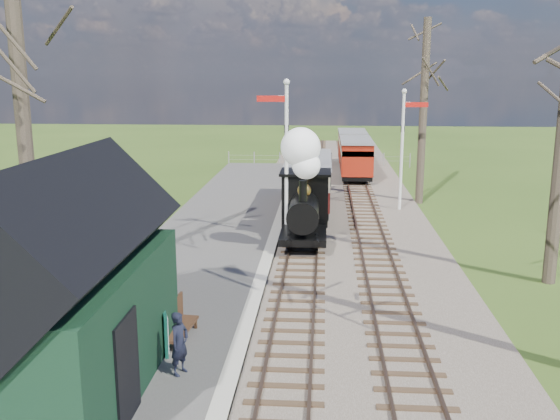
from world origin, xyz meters
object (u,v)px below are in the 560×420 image
Objects in this scene: red_carriage_b at (352,147)px; semaphore_near at (285,150)px; bench at (175,322)px; red_carriage_a at (356,158)px; sign_board at (165,331)px; station_shed at (64,292)px; coach at (309,181)px; person at (180,343)px; semaphore_far at (404,141)px; locomotive at (304,194)px.

semaphore_near is at bearing -99.66° from red_carriage_b.
red_carriage_a is at bearing 77.25° from bench.
red_carriage_a is 25.10m from sign_board.
red_carriage_b is 29.73m from bench.
sign_board is at bearing 50.86° from station_shed.
station_shed is 0.89× the size of coach.
sign_board is 1.14m from person.
semaphore_far is at bearing 3.80° from person.
locomotive is at bearing 73.84° from sign_board.
red_carriage_a is 5.50m from red_carriage_b.
semaphore_near is at bearing -97.84° from coach.
red_carriage_b is (6.90, 31.80, -0.87)m from station_shed.
locomotive reaches higher than red_carriage_a.
locomotive reaches higher than coach.
station_shed reaches higher than red_carriage_a.
semaphore_far reaches higher than sign_board.
semaphore_near is at bearing -130.60° from semaphore_far.
person is (0.57, -0.97, 0.17)m from sign_board.
semaphore_near is 3.83× the size of bench.
station_shed reaches higher than sign_board.
sign_board is at bearing 55.37° from person.
coach is 14.45m from red_carriage_b.
bench is (0.06, 0.76, -0.09)m from sign_board.
red_carriage_b is at bearing 79.63° from coach.
person is (-2.26, -16.75, -0.61)m from coach.
semaphore_far is 1.21× the size of red_carriage_b.
locomotive is at bearing -32.16° from semaphore_near.
red_carriage_a is (6.90, 26.30, -0.87)m from station_shed.
semaphore_near is 1.81m from locomotive.
coach reaches higher than sign_board.
semaphore_near reaches higher than red_carriage_a.
red_carriage_a is 25.93m from person.
coach is 1.50× the size of red_carriage_b.
red_carriage_a is at bearing 76.74° from semaphore_near.
bench is at bearing -107.12° from locomotive.
locomotive is at bearing -100.03° from red_carriage_a.
sign_board is (-2.82, -9.72, -1.33)m from locomotive.
red_carriage_b reaches higher than sign_board.
bench is at bearing -100.45° from coach.
red_carriage_a is at bearing -90.00° from red_carriage_b.
station_shed is at bearing -102.24° from red_carriage_b.
locomotive reaches higher than sign_board.
person reaches higher than sign_board.
semaphore_far is 3.52× the size of bench.
semaphore_near reaches higher than bench.
locomotive is 0.94× the size of red_carriage_b.
station_shed is 1.01× the size of semaphore_near.
locomotive is 6.09m from coach.
station_shed is 18.12m from coach.
sign_board reaches higher than bench.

